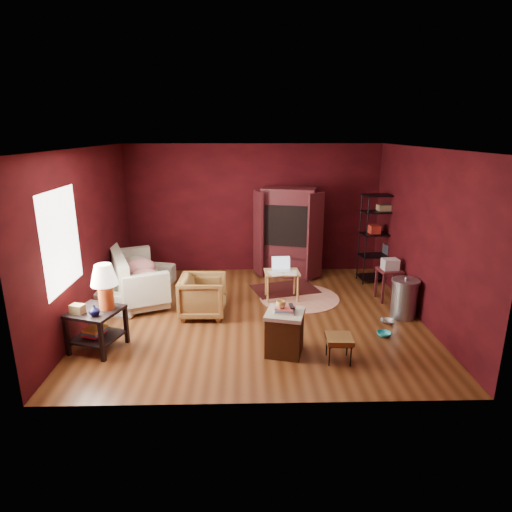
% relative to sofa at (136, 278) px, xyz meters
% --- Properties ---
extents(room, '(5.54, 5.04, 2.84)m').
position_rel_sofa_xyz_m(room, '(2.21, -0.89, 1.02)').
color(room, brown).
rests_on(room, ground).
extents(sofa, '(1.03, 2.05, 0.77)m').
position_rel_sofa_xyz_m(sofa, '(0.00, 0.00, 0.00)').
color(sofa, '#B2AC99').
rests_on(sofa, ground).
extents(armchair, '(0.72, 0.77, 0.77)m').
position_rel_sofa_xyz_m(armchair, '(1.34, -0.87, 0.00)').
color(armchair, black).
rests_on(armchair, ground).
extents(pet_bowl_steel, '(0.23, 0.13, 0.22)m').
position_rel_sofa_xyz_m(pet_bowl_steel, '(4.40, -1.26, -0.27)').
color(pet_bowl_steel, '#AFB2B7').
rests_on(pet_bowl_steel, ground).
extents(pet_bowl_turquoise, '(0.23, 0.12, 0.22)m').
position_rel_sofa_xyz_m(pet_bowl_turquoise, '(4.20, -1.73, -0.28)').
color(pet_bowl_turquoise, '#26ADB3').
rests_on(pet_bowl_turquoise, ground).
extents(vase, '(0.18, 0.18, 0.15)m').
position_rel_sofa_xyz_m(vase, '(-0.02, -2.20, 0.30)').
color(vase, '#0B0E3A').
rests_on(vase, side_table).
extents(mug, '(0.16, 0.15, 0.13)m').
position_rel_sofa_xyz_m(mug, '(2.55, -2.22, 0.38)').
color(mug, '#FFD87C').
rests_on(mug, hamper).
extents(side_table, '(0.81, 0.81, 1.27)m').
position_rel_sofa_xyz_m(side_table, '(0.00, -1.99, 0.38)').
color(side_table, black).
rests_on(side_table, ground).
extents(sofa_cushions, '(1.48, 2.15, 0.84)m').
position_rel_sofa_xyz_m(sofa_cushions, '(-0.01, -0.07, 0.03)').
color(sofa_cushions, '#B2AC99').
rests_on(sofa_cushions, sofa).
extents(hamper, '(0.63, 0.63, 0.72)m').
position_rel_sofa_xyz_m(hamper, '(2.61, -2.20, -0.06)').
color(hamper, '#43250F').
rests_on(hamper, ground).
extents(footstool, '(0.38, 0.38, 0.37)m').
position_rel_sofa_xyz_m(footstool, '(3.34, -2.44, -0.07)').
color(footstool, black).
rests_on(footstool, ground).
extents(rug_round, '(1.83, 1.83, 0.01)m').
position_rel_sofa_xyz_m(rug_round, '(3.08, -0.13, -0.38)').
color(rug_round, beige).
rests_on(rug_round, ground).
extents(rug_oriental, '(1.41, 1.13, 0.01)m').
position_rel_sofa_xyz_m(rug_oriental, '(2.85, 0.32, -0.37)').
color(rug_oriental, '#531616').
rests_on(rug_oriental, ground).
extents(laptop_desk, '(0.66, 0.53, 0.79)m').
position_rel_sofa_xyz_m(laptop_desk, '(2.74, -0.17, 0.10)').
color(laptop_desk, '#E0B166').
rests_on(laptop_desk, ground).
extents(tv_armoire, '(1.46, 1.03, 1.91)m').
position_rel_sofa_xyz_m(tv_armoire, '(2.98, 1.24, 0.61)').
color(tv_armoire, '#4F161D').
rests_on(tv_armoire, ground).
extents(wire_shelving, '(0.94, 0.49, 1.84)m').
position_rel_sofa_xyz_m(wire_shelving, '(4.91, 0.82, 0.62)').
color(wire_shelving, black).
rests_on(wire_shelving, ground).
extents(small_stand, '(0.43, 0.43, 0.80)m').
position_rel_sofa_xyz_m(small_stand, '(4.73, -0.25, 0.21)').
color(small_stand, '#4F161D').
rests_on(small_stand, ground).
extents(trash_can, '(0.55, 0.55, 0.72)m').
position_rel_sofa_xyz_m(trash_can, '(4.74, -1.03, -0.04)').
color(trash_can, '#96979D').
rests_on(trash_can, ground).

